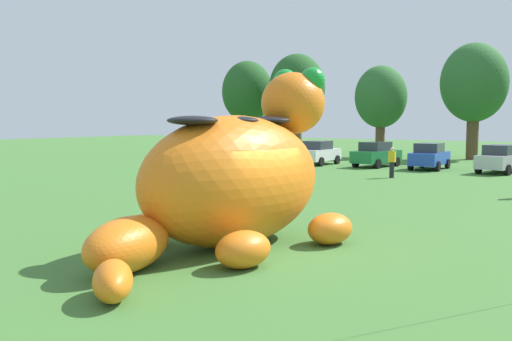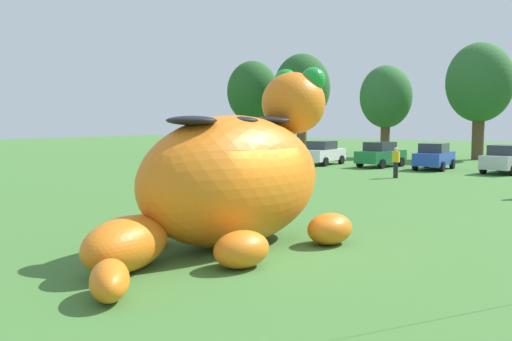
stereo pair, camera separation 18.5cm
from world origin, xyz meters
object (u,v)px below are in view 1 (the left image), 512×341
(car_blue, at_px, (430,156))
(car_silver, at_px, (501,159))
(car_green, at_px, (376,154))
(spectator_by_cars, at_px, (392,163))
(spectator_far_side, at_px, (272,166))
(car_white, at_px, (318,153))
(giant_inflatable_creature, at_px, (235,179))

(car_blue, xyz_separation_m, car_silver, (4.40, -0.32, 0.00))
(car_green, xyz_separation_m, spectator_by_cars, (3.55, -6.73, -0.01))
(car_green, distance_m, spectator_far_side, 12.39)
(car_white, height_order, car_green, same)
(car_green, relative_size, spectator_far_side, 2.53)
(car_white, relative_size, car_silver, 0.95)
(car_blue, distance_m, spectator_far_side, 13.10)
(car_silver, distance_m, spectator_far_side, 14.92)
(car_silver, bearing_deg, giant_inflatable_creature, -94.15)
(car_green, distance_m, car_blue, 3.67)
(car_green, xyz_separation_m, car_blue, (3.67, -0.06, 0.00))
(car_green, height_order, spectator_far_side, car_green)
(car_white, height_order, spectator_by_cars, car_white)
(car_white, relative_size, car_green, 0.95)
(car_white, distance_m, car_silver, 12.29)
(car_white, relative_size, spectator_by_cars, 2.41)
(giant_inflatable_creature, xyz_separation_m, spectator_far_side, (-7.05, 13.33, -0.87))
(giant_inflatable_creature, bearing_deg, car_green, 103.65)
(car_white, distance_m, car_blue, 7.89)
(car_blue, bearing_deg, car_silver, -4.20)
(car_silver, height_order, spectator_by_cars, car_silver)
(car_blue, bearing_deg, spectator_by_cars, -91.02)
(giant_inflatable_creature, height_order, car_blue, giant_inflatable_creature)
(giant_inflatable_creature, distance_m, car_silver, 25.40)
(car_green, bearing_deg, spectator_by_cars, -62.18)
(car_blue, distance_m, car_silver, 4.42)
(car_white, distance_m, spectator_far_side, 12.41)
(car_blue, relative_size, spectator_by_cars, 2.42)
(spectator_far_side, bearing_deg, spectator_by_cars, 52.25)
(giant_inflatable_creature, bearing_deg, car_blue, 95.72)
(car_green, xyz_separation_m, car_silver, (8.07, -0.38, 0.00))
(car_white, relative_size, car_blue, 0.99)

